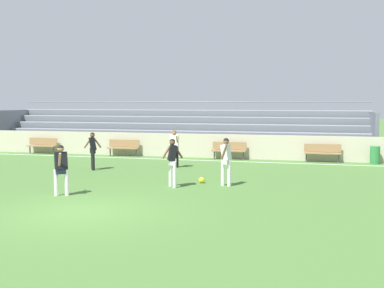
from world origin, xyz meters
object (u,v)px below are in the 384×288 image
bench_centre_sideline (124,146)px  bench_near_bin (229,149)px  player_white_trailing_run (174,145)px  soccer_ball (202,180)px  trash_bin (375,155)px  player_dark_wide_left (93,148)px  bleacher_stand (176,129)px  bench_far_right (42,144)px  player_dark_deep_cover (61,166)px  bench_near_wall_gap (322,151)px  player_white_dropping_back (226,157)px  player_dark_wide_right (172,158)px

bench_centre_sideline → bench_near_bin: bearing=0.0°
player_white_trailing_run → bench_centre_sideline: bearing=136.9°
soccer_ball → trash_bin: bearing=47.6°
player_dark_wide_left → bleacher_stand: bearing=82.7°
bench_far_right → soccer_ball: bench_far_right is taller
trash_bin → player_dark_deep_cover: player_dark_deep_cover is taller
bench_near_wall_gap → bench_far_right: size_ratio=1.00×
bench_near_wall_gap → player_white_dropping_back: bearing=-113.2°
bench_near_wall_gap → player_white_trailing_run: (-6.57, -3.88, 0.49)m
player_dark_wide_right → player_dark_deep_cover: bearing=-141.4°
bench_near_wall_gap → soccer_ball: size_ratio=8.18×
player_dark_wide_right → player_dark_wide_left: 5.69m
player_dark_wide_left → soccer_ball: player_dark_wide_left is taller
player_white_trailing_run → soccer_ball: bearing=-59.5°
bench_near_wall_gap → player_white_dropping_back: (-3.40, -7.94, 0.49)m
soccer_ball → player_dark_deep_cover: bearing=-137.6°
bleacher_stand → player_white_trailing_run: 7.66m
bench_near_wall_gap → trash_bin: bench_near_wall_gap is taller
player_white_dropping_back → player_dark_wide_right: (-1.78, -0.72, -0.00)m
trash_bin → soccer_ball: trash_bin is taller
bench_centre_sideline → player_white_trailing_run: player_white_trailing_run is taller
bleacher_stand → bench_near_bin: size_ratio=12.82×
bench_far_right → trash_bin: 18.31m
player_white_dropping_back → player_dark_wide_right: size_ratio=1.00×
player_white_trailing_run → player_dark_deep_cover: bearing=-102.6°
bleacher_stand → bench_near_bin: 5.34m
player_dark_deep_cover → soccer_ball: (3.79, 3.46, -0.86)m
player_white_dropping_back → soccer_ball: player_white_dropping_back is taller
bench_centre_sideline → soccer_ball: bearing=-50.2°
player_dark_wide_right → bleacher_stand: bearing=106.3°
player_dark_deep_cover → bench_far_right: bearing=124.7°
bleacher_stand → trash_bin: 11.78m
bleacher_stand → player_white_trailing_run: bearing=-73.7°
bench_centre_sideline → player_white_dropping_back: size_ratio=1.04×
bench_near_bin → bench_far_right: same height
bleacher_stand → player_white_dropping_back: bleacher_stand is taller
player_white_dropping_back → player_white_trailing_run: player_white_trailing_run is taller
bench_far_right → player_dark_wide_left: bearing=-42.4°
bench_far_right → player_white_trailing_run: bearing=-22.7°
trash_bin → player_white_trailing_run: bearing=-157.2°
bench_near_bin → player_dark_wide_left: player_dark_wide_left is taller
bench_near_bin → player_dark_wide_left: (-5.13, -5.45, 0.45)m
trash_bin → soccer_ball: bearing=-132.4°
bench_near_wall_gap → bench_far_right: bearing=180.0°
player_white_dropping_back → player_white_trailing_run: size_ratio=1.00×
bench_far_right → trash_bin: bearing=-0.3°
trash_bin → bench_far_right: bearing=179.7°
trash_bin → player_white_trailing_run: (-9.04, -3.79, 0.60)m
trash_bin → bench_centre_sideline: bearing=179.6°
bench_near_bin → player_dark_wide_right: (-0.44, -8.66, 0.48)m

